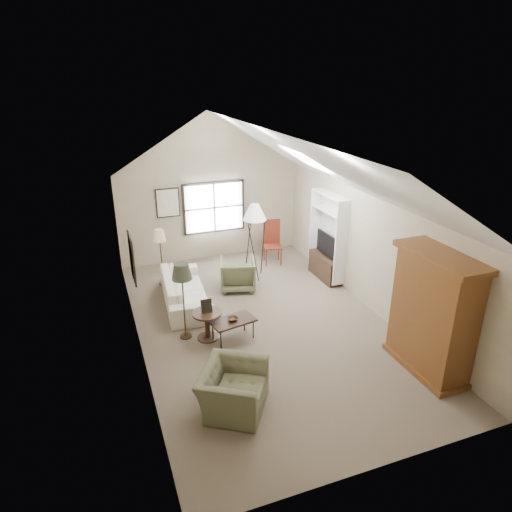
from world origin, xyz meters
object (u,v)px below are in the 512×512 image
object	(u,v)px
sofa	(185,290)
side_chair	(273,243)
armoire	(433,314)
armchair_far	(238,274)
coffee_table	(233,330)
side_table	(207,325)
armchair_near	(233,389)

from	to	relation	value
sofa	side_chair	xyz separation A→B (m)	(2.75, 1.46, 0.26)
armoire	armchair_far	distance (m)	4.78
coffee_table	side_table	size ratio (longest dim) A/B	1.48
sofa	armchair_near	xyz separation A→B (m)	(-0.03, -3.68, 0.01)
sofa	side_table	xyz separation A→B (m)	(0.10, -1.60, -0.05)
armchair_far	side_table	world-z (taller)	armchair_far
side_table	armchair_near	bearing A→B (deg)	-93.68
armchair_far	armoire	bearing A→B (deg)	132.92
armchair_near	side_table	size ratio (longest dim) A/B	1.87
coffee_table	side_chair	size ratio (longest dim) A/B	0.72
armoire	side_chair	world-z (taller)	armoire
armchair_near	side_chair	size ratio (longest dim) A/B	0.91
armoire	side_chair	bearing A→B (deg)	97.92
coffee_table	side_table	distance (m)	0.52
side_chair	coffee_table	bearing A→B (deg)	-109.99
armoire	armchair_near	world-z (taller)	armoire
armoire	sofa	xyz separation A→B (m)	(-3.49, 3.89, -0.76)
armchair_near	coffee_table	world-z (taller)	armchair_near
armchair_near	armchair_far	world-z (taller)	armchair_far
armchair_near	armoire	bearing A→B (deg)	-60.82
armchair_near	side_table	xyz separation A→B (m)	(0.13, 2.08, -0.06)
armchair_near	armchair_far	xyz separation A→B (m)	(1.40, 4.01, 0.03)
armchair_near	armchair_far	size ratio (longest dim) A/B	1.28
sofa	coffee_table	xyz separation A→B (m)	(0.56, -1.82, -0.12)
sofa	armoire	bearing A→B (deg)	-133.45
sofa	armchair_far	distance (m)	1.40
armchair_near	side_table	distance (m)	2.09
side_chair	armchair_near	bearing A→B (deg)	-104.71
armchair_near	side_chair	world-z (taller)	side_chair
side_table	side_chair	distance (m)	4.06
sofa	side_chair	bearing A→B (deg)	-57.36
side_table	armoire	bearing A→B (deg)	-34.08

